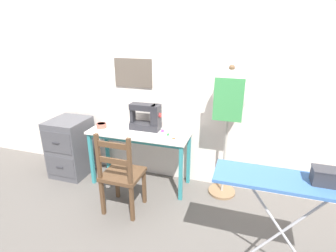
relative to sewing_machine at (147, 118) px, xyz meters
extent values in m
plane|color=#5B5651|center=(-0.07, -0.32, -0.86)|extent=(14.00, 14.00, 0.00)
cube|color=silver|center=(-0.07, 0.20, 0.42)|extent=(10.00, 0.05, 2.55)
cube|color=brown|center=(-0.23, 0.16, 0.50)|extent=(0.49, 0.02, 0.35)
cube|color=silver|center=(-0.07, -0.10, -0.16)|extent=(1.23, 0.46, 0.02)
cube|color=teal|center=(-0.07, -0.28, -0.19)|extent=(1.15, 0.03, 0.04)
cube|color=teal|center=(-0.64, -0.28, -0.52)|extent=(0.04, 0.04, 0.69)
cube|color=teal|center=(0.51, -0.28, -0.52)|extent=(0.04, 0.04, 0.69)
cube|color=teal|center=(-0.64, 0.09, -0.52)|extent=(0.04, 0.04, 0.69)
cube|color=teal|center=(0.51, 0.09, -0.52)|extent=(0.04, 0.04, 0.69)
cube|color=#28282D|center=(-0.02, 0.00, -0.11)|extent=(0.37, 0.17, 0.08)
cube|color=#28282D|center=(0.11, 0.00, 0.05)|extent=(0.09, 0.15, 0.24)
cube|color=#28282D|center=(-0.05, 0.00, 0.13)|extent=(0.32, 0.13, 0.07)
cube|color=#28282D|center=(-0.19, 0.00, 0.01)|extent=(0.04, 0.10, 0.17)
cylinder|color=#B22D2D|center=(0.17, 0.00, 0.05)|extent=(0.02, 0.06, 0.06)
cylinder|color=#99999E|center=(0.11, 0.00, 0.18)|extent=(0.01, 0.01, 0.02)
cylinder|color=#B25647|center=(-0.56, -0.12, -0.12)|extent=(0.13, 0.13, 0.06)
cylinder|color=brown|center=(-0.56, -0.12, -0.10)|extent=(0.10, 0.10, 0.01)
cube|color=silver|center=(0.44, -0.24, -0.15)|extent=(0.09, 0.09, 0.00)
cube|color=silver|center=(0.42, -0.25, -0.15)|extent=(0.06, 0.11, 0.00)
torus|color=#DB511E|center=(0.38, -0.18, -0.15)|extent=(0.03, 0.03, 0.01)
torus|color=#DB511E|center=(0.39, -0.18, -0.15)|extent=(0.03, 0.03, 0.01)
cylinder|color=purple|center=(0.21, -0.03, -0.13)|extent=(0.03, 0.03, 0.04)
cylinder|color=beige|center=(0.21, -0.03, -0.11)|extent=(0.04, 0.04, 0.00)
cylinder|color=beige|center=(0.21, -0.03, -0.15)|extent=(0.04, 0.04, 0.00)
cylinder|color=silver|center=(0.25, -0.04, -0.13)|extent=(0.02, 0.02, 0.03)
cylinder|color=beige|center=(0.25, -0.04, -0.12)|extent=(0.03, 0.03, 0.00)
cylinder|color=beige|center=(0.25, -0.04, -0.15)|extent=(0.03, 0.03, 0.00)
cylinder|color=green|center=(0.30, -0.11, -0.13)|extent=(0.03, 0.03, 0.04)
cylinder|color=beige|center=(0.30, -0.11, -0.11)|extent=(0.04, 0.04, 0.00)
cylinder|color=beige|center=(0.30, -0.11, -0.15)|extent=(0.04, 0.04, 0.00)
cube|color=#513823|center=(-0.04, -0.62, -0.43)|extent=(0.40, 0.38, 0.04)
cube|color=#513823|center=(-0.21, -0.46, -0.66)|extent=(0.04, 0.04, 0.41)
cube|color=#513823|center=(0.13, -0.46, -0.66)|extent=(0.04, 0.04, 0.41)
cube|color=#513823|center=(-0.21, -0.78, -0.66)|extent=(0.04, 0.04, 0.41)
cube|color=#513823|center=(0.13, -0.78, -0.66)|extent=(0.04, 0.04, 0.41)
cube|color=#513823|center=(-0.21, -0.78, -0.17)|extent=(0.04, 0.04, 0.48)
cube|color=#513823|center=(0.13, -0.78, -0.17)|extent=(0.04, 0.04, 0.48)
cube|color=#513823|center=(-0.04, -0.78, -0.03)|extent=(0.34, 0.02, 0.06)
cube|color=#513823|center=(-0.04, -0.78, -0.20)|extent=(0.34, 0.02, 0.06)
cube|color=#4C4C51|center=(-1.06, -0.13, -0.48)|extent=(0.46, 0.50, 0.77)
cube|color=#46464B|center=(-1.06, -0.39, -0.31)|extent=(0.42, 0.01, 0.28)
cube|color=#333338|center=(-1.06, -0.40, -0.31)|extent=(0.10, 0.01, 0.02)
cube|color=#46464B|center=(-1.06, -0.39, -0.64)|extent=(0.42, 0.01, 0.28)
cube|color=#333338|center=(-1.06, -0.40, -0.64)|extent=(0.10, 0.01, 0.02)
cylinder|color=#846647|center=(0.95, 0.00, -0.84)|extent=(0.32, 0.32, 0.03)
cylinder|color=#ADA89E|center=(0.95, 0.00, -0.33)|extent=(0.03, 0.03, 1.00)
ellipsoid|color=beige|center=(0.95, 0.00, 0.35)|extent=(0.35, 0.25, 0.53)
sphere|color=brown|center=(0.95, 0.00, 0.64)|extent=(0.06, 0.06, 0.06)
cube|color=#3D934C|center=(0.95, -0.13, 0.33)|extent=(0.30, 0.01, 0.45)
cube|color=#3D6BAD|center=(1.49, -1.01, 0.01)|extent=(1.05, 0.32, 0.02)
cylinder|color=#B7B7BC|center=(1.49, -1.01, -0.43)|extent=(0.65, 0.02, 0.87)
cylinder|color=#B7B7BC|center=(1.49, -1.01, -0.43)|extent=(0.65, 0.02, 0.87)
cube|color=#333338|center=(1.69, -1.00, 0.08)|extent=(0.17, 0.12, 0.11)
cube|color=#38383D|center=(1.69, -1.00, 0.13)|extent=(0.18, 0.12, 0.01)
camera|label=1|loc=(1.15, -2.77, 1.01)|focal=28.00mm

